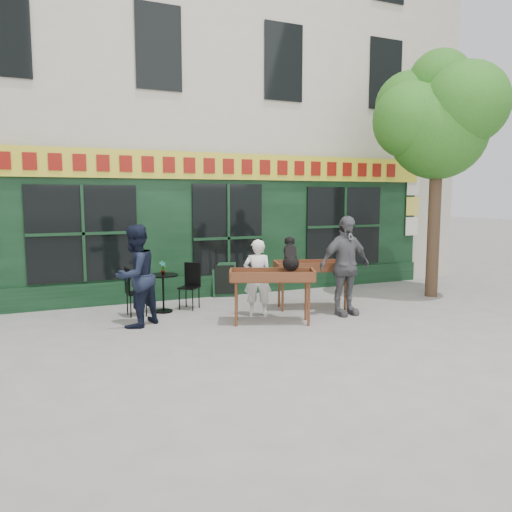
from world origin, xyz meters
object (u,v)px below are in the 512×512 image
object	(u,v)px
book_cart_right	(312,269)
man_right	(345,266)
book_cart_center	(272,279)
man_left	(135,276)
bistro_table	(163,285)
woman	(257,278)
dog	(290,253)

from	to	relation	value
book_cart_right	man_right	distance (m)	0.82
book_cart_center	man_left	distance (m)	2.44
book_cart_right	bistro_table	distance (m)	3.05
woman	man_left	bearing A→B (deg)	19.34
woman	book_cart_right	world-z (taller)	woman
dog	woman	size ratio (longest dim) A/B	0.40
dog	bistro_table	distance (m)	2.72
book_cart_center	bistro_table	xyz separation A→B (m)	(-1.61, 1.68, -0.28)
book_cart_right	man_left	bearing A→B (deg)	-163.34
man_left	book_cart_right	bearing A→B (deg)	142.37
bistro_table	man_right	bearing A→B (deg)	-27.38
man_right	woman	bearing A→B (deg)	155.26
man_right	book_cart_center	bearing A→B (deg)	177.65
book_cart_center	bistro_table	size ratio (longest dim) A/B	2.14
dog	bistro_table	size ratio (longest dim) A/B	0.79
dog	book_cart_right	xyz separation A→B (m)	(0.94, 0.82, -0.47)
man_left	dog	bearing A→B (deg)	125.14
book_cart_right	woman	bearing A→B (deg)	-157.71
dog	book_cart_right	world-z (taller)	dog
book_cart_center	bistro_table	world-z (taller)	book_cart_center
dog	woman	xyz separation A→B (m)	(-0.35, 0.70, -0.54)
man_right	bistro_table	world-z (taller)	man_right
dog	book_cart_center	bearing A→B (deg)	-165.54
book_cart_center	woman	size ratio (longest dim) A/B	1.08
bistro_table	book_cart_right	bearing A→B (deg)	-17.37
book_cart_center	book_cart_right	distance (m)	1.50
book_cart_right	man_right	size ratio (longest dim) A/B	0.83
book_cart_center	man_left	size ratio (longest dim) A/B	0.89
dog	woman	world-z (taller)	dog
book_cart_center	dog	size ratio (longest dim) A/B	2.71
dog	man_right	xyz separation A→B (m)	(1.24, 0.07, -0.32)
man_right	bistro_table	distance (m)	3.63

